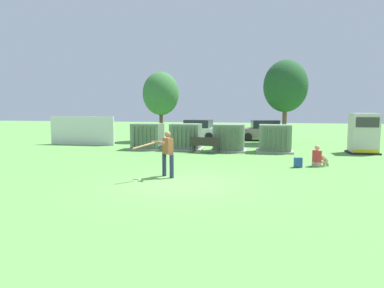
{
  "coord_description": "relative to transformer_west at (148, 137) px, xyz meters",
  "views": [
    {
      "loc": [
        2.53,
        -10.92,
        2.61
      ],
      "look_at": [
        -0.29,
        3.5,
        1.0
      ],
      "focal_mm": 31.09,
      "sensor_mm": 36.0,
      "label": 1
    }
  ],
  "objects": [
    {
      "name": "ground_plane",
      "position": [
        4.23,
        -9.01,
        -0.79
      ],
      "size": [
        96.0,
        96.0,
        0.0
      ],
      "primitive_type": "plane",
      "color": "#5B9947"
    },
    {
      "name": "fence_panel",
      "position": [
        -5.34,
        1.49,
        0.21
      ],
      "size": [
        4.8,
        0.12,
        2.0
      ],
      "primitive_type": "cube",
      "color": "silver",
      "rests_on": "ground"
    },
    {
      "name": "transformer_west",
      "position": [
        0.0,
        0.0,
        0.0
      ],
      "size": [
        2.1,
        1.7,
        1.62
      ],
      "color": "#9E9B93",
      "rests_on": "ground"
    },
    {
      "name": "transformer_mid_west",
      "position": [
        2.44,
        0.15,
        0.0
      ],
      "size": [
        2.1,
        1.7,
        1.62
      ],
      "color": "#9E9B93",
      "rests_on": "ground"
    },
    {
      "name": "transformer_mid_east",
      "position": [
        5.12,
        -0.01,
        0.0
      ],
      "size": [
        2.1,
        1.7,
        1.62
      ],
      "color": "#9E9B93",
      "rests_on": "ground"
    },
    {
      "name": "transformer_east",
      "position": [
        7.8,
        0.06,
        0.0
      ],
      "size": [
        2.1,
        1.7,
        1.62
      ],
      "color": "#9E9B93",
      "rests_on": "ground"
    },
    {
      "name": "generator_enclosure",
      "position": [
        12.74,
        0.48,
        0.35
      ],
      "size": [
        1.6,
        1.4,
        2.3
      ],
      "color": "#262626",
      "rests_on": "ground"
    },
    {
      "name": "park_bench",
      "position": [
        3.87,
        -1.09,
        -0.25
      ],
      "size": [
        1.84,
        0.76,
        0.92
      ],
      "color": "#2D2823",
      "rests_on": "ground"
    },
    {
      "name": "batter",
      "position": [
        3.46,
        -8.02,
        0.19
      ],
      "size": [
        1.23,
        1.39,
        1.74
      ],
      "color": "#282D4C",
      "rests_on": "ground"
    },
    {
      "name": "sports_ball",
      "position": [
        2.7,
        -8.9,
        -0.74
      ],
      "size": [
        0.09,
        0.09,
        0.09
      ],
      "primitive_type": "sphere",
      "color": "white",
      "rests_on": "ground"
    },
    {
      "name": "seated_spectator",
      "position": [
        9.5,
        -4.45,
        -0.41
      ],
      "size": [
        0.79,
        0.68,
        0.96
      ],
      "color": "tan",
      "rests_on": "ground"
    },
    {
      "name": "backpack",
      "position": [
        8.56,
        -4.94,
        -0.57
      ],
      "size": [
        0.37,
        0.33,
        0.44
      ],
      "color": "#264C8C",
      "rests_on": "ground"
    },
    {
      "name": "tree_left",
      "position": [
        -0.61,
        5.12,
        2.89
      ],
      "size": [
        2.81,
        2.81,
        5.36
      ],
      "color": "brown",
      "rests_on": "ground"
    },
    {
      "name": "tree_center_left",
      "position": [
        8.73,
        5.27,
        3.36
      ],
      "size": [
        3.16,
        3.16,
        6.05
      ],
      "color": "brown",
      "rests_on": "ground"
    },
    {
      "name": "parked_car_leftmost",
      "position": [
        1.88,
        7.19,
        -0.04
      ],
      "size": [
        4.38,
        2.32,
        1.62
      ],
      "color": "silver",
      "rests_on": "ground"
    },
    {
      "name": "parked_car_left_of_center",
      "position": [
        7.28,
        7.41,
        -0.04
      ],
      "size": [
        4.4,
        2.36,
        1.62
      ],
      "color": "gray",
      "rests_on": "ground"
    }
  ]
}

